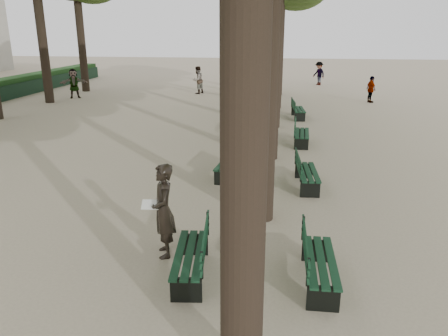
# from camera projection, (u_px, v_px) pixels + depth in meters

# --- Properties ---
(ground) EXTENTS (120.00, 120.00, 0.00)m
(ground) POSITION_uv_depth(u_px,v_px,m) (167.00, 284.00, 7.64)
(ground) COLOR tan
(ground) RESTS_ON ground
(bench_left_0) EXTENTS (0.76, 1.85, 0.92)m
(bench_left_0) POSITION_uv_depth(u_px,v_px,m) (191.00, 263.00, 7.79)
(bench_left_0) COLOR black
(bench_left_0) RESTS_ON ground
(bench_left_1) EXTENTS (0.76, 1.85, 0.92)m
(bench_left_1) POSITION_uv_depth(u_px,v_px,m) (229.00, 168.00, 13.05)
(bench_left_1) COLOR black
(bench_left_1) RESTS_ON ground
(bench_left_2) EXTENTS (0.63, 1.82, 0.92)m
(bench_left_2) POSITION_uv_depth(u_px,v_px,m) (245.00, 131.00, 17.80)
(bench_left_2) COLOR black
(bench_left_2) RESTS_ON ground
(bench_left_3) EXTENTS (0.76, 1.85, 0.92)m
(bench_left_3) POSITION_uv_depth(u_px,v_px,m) (254.00, 109.00, 22.59)
(bench_left_3) COLOR black
(bench_left_3) RESTS_ON ground
(bench_right_0) EXTENTS (0.59, 1.81, 0.92)m
(bench_right_0) POSITION_uv_depth(u_px,v_px,m) (319.00, 270.00, 7.56)
(bench_right_0) COLOR black
(bench_right_0) RESTS_ON ground
(bench_right_1) EXTENTS (0.69, 1.83, 0.92)m
(bench_right_1) POSITION_uv_depth(u_px,v_px,m) (307.00, 178.00, 12.18)
(bench_right_1) COLOR black
(bench_right_1) RESTS_ON ground
(bench_right_2) EXTENTS (0.64, 1.82, 0.92)m
(bench_right_2) POSITION_uv_depth(u_px,v_px,m) (302.00, 138.00, 16.68)
(bench_right_2) COLOR black
(bench_right_2) RESTS_ON ground
(bench_right_3) EXTENTS (0.72, 1.84, 0.92)m
(bench_right_3) POSITION_uv_depth(u_px,v_px,m) (298.00, 113.00, 21.51)
(bench_right_3) COLOR black
(bench_right_3) RESTS_ON ground
(man_with_map) EXTENTS (0.74, 0.83, 1.87)m
(man_with_map) POSITION_uv_depth(u_px,v_px,m) (163.00, 211.00, 8.35)
(man_with_map) COLOR black
(man_with_map) RESTS_ON ground
(pedestrian_d) EXTENTS (0.61, 0.85, 1.61)m
(pedestrian_d) POSITION_uv_depth(u_px,v_px,m) (234.00, 80.00, 30.33)
(pedestrian_d) COLOR #262628
(pedestrian_d) RESTS_ON ground
(pedestrian_e) EXTENTS (1.67, 1.13, 1.83)m
(pedestrian_e) POSITION_uv_depth(u_px,v_px,m) (74.00, 83.00, 27.60)
(pedestrian_e) COLOR #262628
(pedestrian_e) RESTS_ON ground
(pedestrian_b) EXTENTS (1.00, 1.12, 1.78)m
(pedestrian_b) POSITION_uv_depth(u_px,v_px,m) (319.00, 73.00, 33.94)
(pedestrian_b) COLOR #262628
(pedestrian_b) RESTS_ON ground
(pedestrian_c) EXTENTS (0.60, 0.97, 1.56)m
(pedestrian_c) POSITION_uv_depth(u_px,v_px,m) (371.00, 89.00, 25.91)
(pedestrian_c) COLOR #262628
(pedestrian_c) RESTS_ON ground
(pedestrian_a) EXTENTS (0.74, 0.95, 1.81)m
(pedestrian_a) POSITION_uv_depth(u_px,v_px,m) (198.00, 80.00, 29.43)
(pedestrian_a) COLOR #262628
(pedestrian_a) RESTS_ON ground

